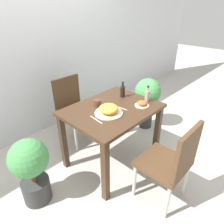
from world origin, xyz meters
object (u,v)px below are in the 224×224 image
object	(u,v)px
food_plate	(109,110)
condiment_bottle	(123,91)
chair_near	(172,161)
sauce_bottle	(147,95)
side_plate	(142,104)
potted_plant_left	(31,168)
chair_far	(73,107)
drink_cup	(97,103)
potted_plant_right	(148,96)

from	to	relation	value
food_plate	condiment_bottle	bearing A→B (deg)	22.06
chair_near	sauce_bottle	distance (m)	0.81
side_plate	condiment_bottle	bearing A→B (deg)	82.87
food_plate	side_plate	size ratio (longest dim) A/B	1.84
sauce_bottle	potted_plant_left	bearing A→B (deg)	165.52
food_plate	potted_plant_left	size ratio (longest dim) A/B	0.41
chair_far	condiment_bottle	world-z (taller)	condiment_bottle
condiment_bottle	potted_plant_left	bearing A→B (deg)	177.61
chair_far	sauce_bottle	size ratio (longest dim) A/B	4.53
drink_cup	sauce_bottle	bearing A→B (deg)	-35.25
chair_far	condiment_bottle	xyz separation A→B (m)	(0.31, -0.62, 0.32)
food_plate	sauce_bottle	xyz separation A→B (m)	(0.51, -0.12, 0.03)
food_plate	drink_cup	size ratio (longest dim) A/B	3.57
condiment_bottle	potted_plant_right	world-z (taller)	condiment_bottle
chair_far	potted_plant_right	bearing A→B (deg)	-31.07
side_plate	sauce_bottle	world-z (taller)	sauce_bottle
chair_far	drink_cup	xyz separation A→B (m)	(-0.07, -0.57, 0.28)
condiment_bottle	drink_cup	bearing A→B (deg)	173.16
condiment_bottle	sauce_bottle	bearing A→B (deg)	-71.39
side_plate	potted_plant_right	bearing A→B (deg)	28.37
chair_near	drink_cup	xyz separation A→B (m)	(-0.02, 0.93, 0.28)
chair_far	condiment_bottle	distance (m)	0.76
sauce_bottle	condiment_bottle	distance (m)	0.30
drink_cup	potted_plant_right	world-z (taller)	drink_cup
chair_near	side_plate	distance (m)	0.70
sauce_bottle	condiment_bottle	bearing A→B (deg)	108.61
chair_far	side_plate	world-z (taller)	chair_far
potted_plant_left	chair_near	bearing A→B (deg)	-47.27
side_plate	condiment_bottle	distance (m)	0.32
potted_plant_left	potted_plant_right	distance (m)	1.86
potted_plant_left	potted_plant_right	size ratio (longest dim) A/B	0.90
chair_far	potted_plant_left	size ratio (longest dim) A/B	1.26
condiment_bottle	potted_plant_left	size ratio (longest dim) A/B	0.28
potted_plant_right	chair_near	bearing A→B (deg)	-136.58
drink_cup	sauce_bottle	size ratio (longest dim) A/B	0.42
chair_far	side_plate	bearing A→B (deg)	-74.14
condiment_bottle	potted_plant_left	world-z (taller)	condiment_bottle
chair_far	drink_cup	size ratio (longest dim) A/B	10.90
drink_cup	chair_near	bearing A→B (deg)	-88.51
condiment_bottle	side_plate	bearing A→B (deg)	-97.13
drink_cup	potted_plant_right	size ratio (longest dim) A/B	0.10
side_plate	potted_plant_left	distance (m)	1.28
food_plate	potted_plant_right	distance (m)	1.11
potted_plant_left	food_plate	bearing A→B (deg)	-15.25
chair_near	side_plate	xyz separation A→B (m)	(0.31, 0.57, 0.27)
chair_near	drink_cup	size ratio (longest dim) A/B	10.90
sauce_bottle	chair_far	bearing A→B (deg)	113.93
side_plate	condiment_bottle	xyz separation A→B (m)	(0.04, 0.32, 0.05)
potted_plant_right	chair_far	bearing A→B (deg)	148.93
food_plate	condiment_bottle	size ratio (longest dim) A/B	1.48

